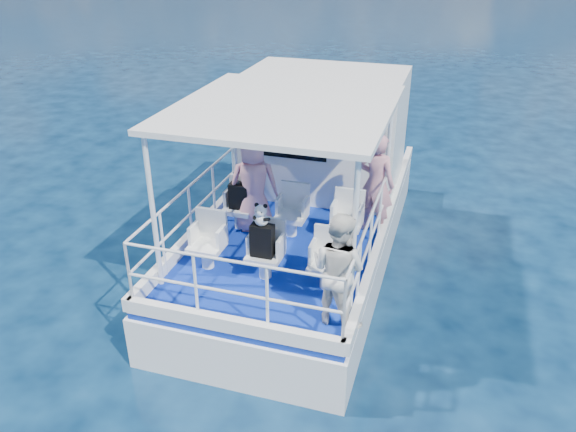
# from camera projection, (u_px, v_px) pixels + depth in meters

# --- Properties ---
(ground) EXTENTS (2000.00, 2000.00, 0.00)m
(ground) POSITION_uv_depth(u_px,v_px,m) (288.00, 287.00, 9.45)
(ground) COLOR black
(ground) RESTS_ON ground
(hull) EXTENTS (3.00, 7.00, 1.60)m
(hull) POSITION_uv_depth(u_px,v_px,m) (304.00, 257.00, 10.30)
(hull) COLOR white
(hull) RESTS_ON ground
(deck) EXTENTS (2.90, 6.90, 0.10)m
(deck) POSITION_uv_depth(u_px,v_px,m) (304.00, 216.00, 9.92)
(deck) COLOR #0A2596
(deck) RESTS_ON hull
(cabin) EXTENTS (2.85, 2.00, 2.20)m
(cabin) POSITION_uv_depth(u_px,v_px,m) (324.00, 131.00, 10.50)
(cabin) COLOR white
(cabin) RESTS_ON deck
(canopy) EXTENTS (3.00, 3.20, 0.08)m
(canopy) POSITION_uv_depth(u_px,v_px,m) (284.00, 108.00, 7.85)
(canopy) COLOR white
(canopy) RESTS_ON cabin
(canopy_posts) EXTENTS (2.77, 2.97, 2.20)m
(canopy_posts) POSITION_uv_depth(u_px,v_px,m) (283.00, 184.00, 8.33)
(canopy_posts) COLOR white
(canopy_posts) RESTS_ON deck
(railings) EXTENTS (2.84, 3.59, 1.00)m
(railings) POSITION_uv_depth(u_px,v_px,m) (276.00, 229.00, 8.32)
(railings) COLOR white
(railings) RESTS_ON deck
(seat_port_fwd) EXTENTS (0.48, 0.46, 0.38)m
(seat_port_fwd) POSITION_uv_depth(u_px,v_px,m) (240.00, 217.00, 9.36)
(seat_port_fwd) COLOR white
(seat_port_fwd) RESTS_ON deck
(seat_center_fwd) EXTENTS (0.48, 0.46, 0.38)m
(seat_center_fwd) POSITION_uv_depth(u_px,v_px,m) (291.00, 224.00, 9.13)
(seat_center_fwd) COLOR white
(seat_center_fwd) RESTS_ON deck
(seat_stbd_fwd) EXTENTS (0.48, 0.46, 0.38)m
(seat_stbd_fwd) POSITION_uv_depth(u_px,v_px,m) (346.00, 232.00, 8.89)
(seat_stbd_fwd) COLOR white
(seat_stbd_fwd) RESTS_ON deck
(seat_port_aft) EXTENTS (0.48, 0.46, 0.38)m
(seat_port_aft) POSITION_uv_depth(u_px,v_px,m) (207.00, 255.00, 8.25)
(seat_port_aft) COLOR white
(seat_port_aft) RESTS_ON deck
(seat_center_aft) EXTENTS (0.48, 0.46, 0.38)m
(seat_center_aft) POSITION_uv_depth(u_px,v_px,m) (265.00, 265.00, 8.02)
(seat_center_aft) COLOR white
(seat_center_aft) RESTS_ON deck
(seat_stbd_aft) EXTENTS (0.48, 0.46, 0.38)m
(seat_stbd_aft) POSITION_uv_depth(u_px,v_px,m) (326.00, 275.00, 7.78)
(seat_stbd_aft) COLOR white
(seat_stbd_aft) RESTS_ON deck
(passenger_port_fwd) EXTENTS (0.71, 0.60, 1.63)m
(passenger_port_fwd) POSITION_uv_depth(u_px,v_px,m) (254.00, 184.00, 9.02)
(passenger_port_fwd) COLOR pink
(passenger_port_fwd) RESTS_ON deck
(passenger_stbd_fwd) EXTENTS (0.71, 0.56, 1.69)m
(passenger_stbd_fwd) POSITION_uv_depth(u_px,v_px,m) (376.00, 184.00, 8.95)
(passenger_stbd_fwd) COLOR #CA8391
(passenger_stbd_fwd) RESTS_ON deck
(passenger_stbd_aft) EXTENTS (0.90, 0.80, 1.52)m
(passenger_stbd_aft) POSITION_uv_depth(u_px,v_px,m) (338.00, 269.00, 6.86)
(passenger_stbd_aft) COLOR silver
(passenger_stbd_aft) RESTS_ON deck
(backpack_port) EXTENTS (0.33, 0.18, 0.43)m
(backpack_port) POSITION_uv_depth(u_px,v_px,m) (240.00, 196.00, 9.14)
(backpack_port) COLOR black
(backpack_port) RESTS_ON seat_port_fwd
(backpack_center) EXTENTS (0.32, 0.18, 0.48)m
(backpack_center) POSITION_uv_depth(u_px,v_px,m) (262.00, 240.00, 7.78)
(backpack_center) COLOR black
(backpack_center) RESTS_ON seat_center_aft
(compact_camera) EXTENTS (0.09, 0.06, 0.06)m
(compact_camera) POSITION_uv_depth(u_px,v_px,m) (238.00, 183.00, 9.02)
(compact_camera) COLOR black
(compact_camera) RESTS_ON backpack_port
(panda) EXTENTS (0.21, 0.18, 0.33)m
(panda) POSITION_uv_depth(u_px,v_px,m) (261.00, 215.00, 7.60)
(panda) COLOR white
(panda) RESTS_ON backpack_center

